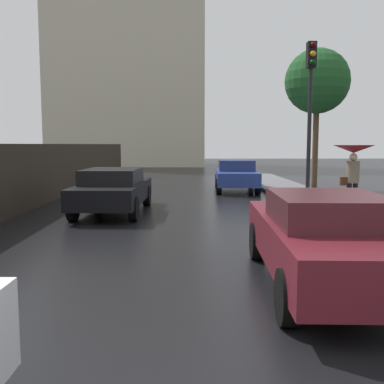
% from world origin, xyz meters
% --- Properties ---
extents(car_maroon_mid_road, '(1.90, 4.45, 1.36)m').
position_xyz_m(car_maroon_mid_road, '(2.56, 3.09, 0.71)').
color(car_maroon_mid_road, maroon).
rests_on(car_maroon_mid_road, ground).
extents(car_black_far_ahead, '(1.97, 4.57, 1.32)m').
position_xyz_m(car_black_far_ahead, '(-1.55, 10.02, 0.71)').
color(car_black_far_ahead, black).
rests_on(car_black_far_ahead, ground).
extents(car_blue_behind_camera, '(1.98, 4.30, 1.36)m').
position_xyz_m(car_blue_behind_camera, '(2.85, 16.13, 0.72)').
color(car_blue_behind_camera, navy).
rests_on(car_blue_behind_camera, ground).
extents(pedestrian_with_umbrella_far, '(1.13, 1.13, 1.88)m').
position_xyz_m(pedestrian_with_umbrella_far, '(5.36, 9.31, 1.66)').
color(pedestrian_with_umbrella_far, black).
rests_on(pedestrian_with_umbrella_far, sidewalk_strip).
extents(traffic_light, '(0.26, 0.39, 4.90)m').
position_xyz_m(traffic_light, '(4.33, 10.18, 3.50)').
color(traffic_light, black).
rests_on(traffic_light, sidewalk_strip).
extents(street_tree_mid, '(2.87, 2.87, 6.28)m').
position_xyz_m(street_tree_mid, '(6.51, 16.82, 4.81)').
color(street_tree_mid, '#4C3823').
rests_on(street_tree_mid, ground).
extents(distant_tower, '(14.32, 8.71, 26.77)m').
position_xyz_m(distant_tower, '(-4.80, 40.27, 11.10)').
color(distant_tower, beige).
rests_on(distant_tower, ground).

